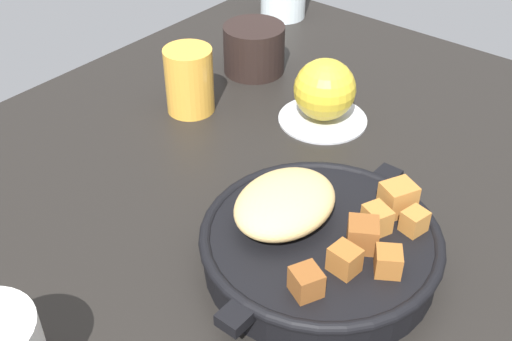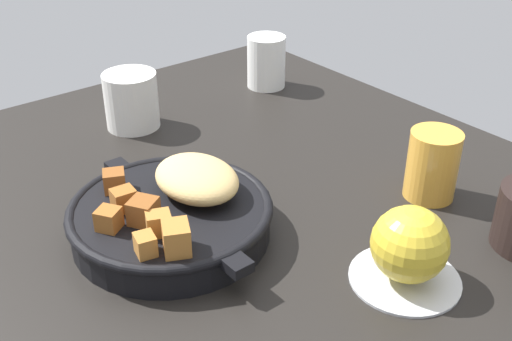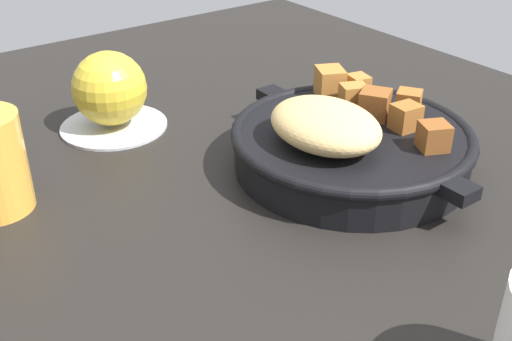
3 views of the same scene
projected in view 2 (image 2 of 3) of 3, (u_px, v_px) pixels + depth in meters
ground_plane at (250, 232)px, 74.36cm from camera, size 100.76×85.52×2.40cm
cast_iron_skillet at (173, 213)px, 70.53cm from camera, size 27.42×23.11×7.72cm
saucer_plate at (405, 277)px, 64.79cm from camera, size 11.56×11.56×0.60cm
red_apple at (410, 244)px, 62.66cm from camera, size 7.92×7.92×7.92cm
juice_glass_amber at (432, 165)px, 76.95cm from camera, size 6.33×6.33×8.74cm
ceramic_mug_white at (131, 100)px, 94.21cm from camera, size 8.05×8.05×8.50cm
white_creamer_pitcher at (266, 62)px, 107.98cm from camera, size 6.57×6.57×8.89cm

